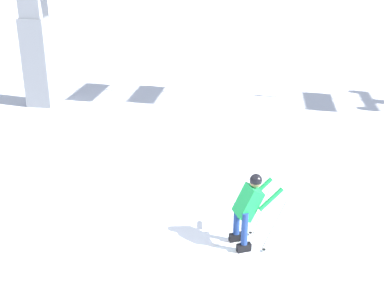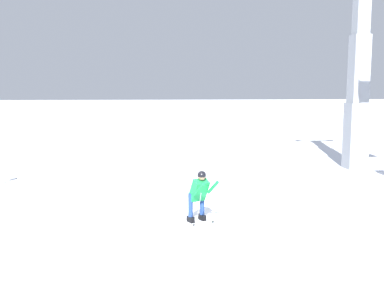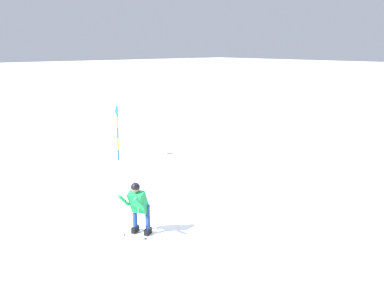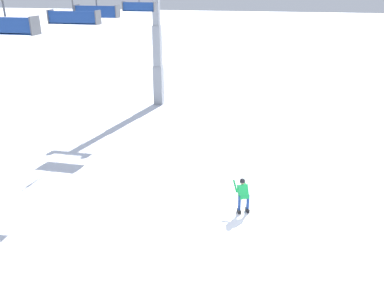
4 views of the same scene
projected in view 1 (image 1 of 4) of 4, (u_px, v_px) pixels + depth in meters
The scene contains 2 objects.
ground_plane at pixel (175, 257), 9.70m from camera, with size 260.00×260.00×0.00m, color white.
skier_carving_main at pixel (249, 206), 9.77m from camera, with size 1.68×1.22×1.65m.
Camera 1 is at (1.49, -8.07, 5.60)m, focal length 47.77 mm.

